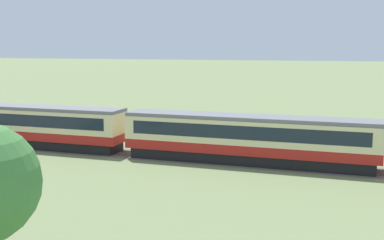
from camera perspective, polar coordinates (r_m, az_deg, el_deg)
name	(u,v)px	position (r m, az deg, el deg)	size (l,w,h in m)	color
passenger_train	(251,137)	(39.32, 6.98, -2.01)	(107.84, 3.11, 3.93)	#AD1E19
railway_track	(276,165)	(39.43, 9.96, -5.29)	(168.41, 3.60, 0.04)	#665B51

